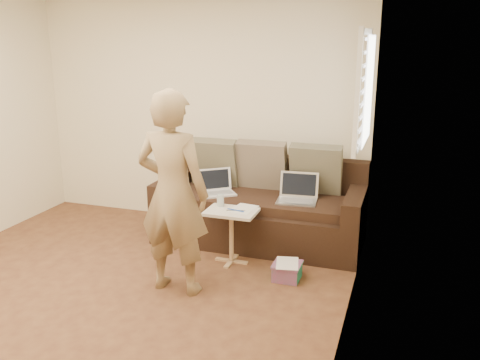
{
  "coord_description": "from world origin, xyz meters",
  "views": [
    {
      "loc": [
        2.35,
        -3.24,
        2.14
      ],
      "look_at": [
        0.8,
        1.4,
        0.78
      ],
      "focal_mm": 38.1,
      "sensor_mm": 36.0,
      "label": 1
    }
  ],
  "objects_px": {
    "person": "(173,193)",
    "drinking_glass": "(220,200)",
    "laptop_white": "(218,194)",
    "laptop_silver": "(296,202)",
    "side_table": "(231,236)",
    "sofa": "(260,204)",
    "striped_box": "(287,271)"
  },
  "relations": [
    {
      "from": "laptop_white",
      "to": "drinking_glass",
      "type": "height_order",
      "value": "drinking_glass"
    },
    {
      "from": "laptop_silver",
      "to": "side_table",
      "type": "height_order",
      "value": "laptop_silver"
    },
    {
      "from": "person",
      "to": "side_table",
      "type": "distance_m",
      "value": 0.96
    },
    {
      "from": "laptop_white",
      "to": "person",
      "type": "relative_size",
      "value": 0.2
    },
    {
      "from": "sofa",
      "to": "striped_box",
      "type": "height_order",
      "value": "sofa"
    },
    {
      "from": "laptop_silver",
      "to": "person",
      "type": "relative_size",
      "value": 0.23
    },
    {
      "from": "sofa",
      "to": "laptop_silver",
      "type": "distance_m",
      "value": 0.45
    },
    {
      "from": "laptop_silver",
      "to": "person",
      "type": "height_order",
      "value": "person"
    },
    {
      "from": "striped_box",
      "to": "drinking_glass",
      "type": "bearing_deg",
      "value": 159.54
    },
    {
      "from": "laptop_silver",
      "to": "laptop_white",
      "type": "height_order",
      "value": "laptop_silver"
    },
    {
      "from": "laptop_white",
      "to": "laptop_silver",
      "type": "bearing_deg",
      "value": -37.34
    },
    {
      "from": "laptop_silver",
      "to": "side_table",
      "type": "xyz_separation_m",
      "value": [
        -0.53,
        -0.51,
        -0.25
      ]
    },
    {
      "from": "striped_box",
      "to": "laptop_silver",
      "type": "bearing_deg",
      "value": 96.56
    },
    {
      "from": "laptop_silver",
      "to": "person",
      "type": "bearing_deg",
      "value": -129.35
    },
    {
      "from": "sofa",
      "to": "side_table",
      "type": "distance_m",
      "value": 0.65
    },
    {
      "from": "laptop_white",
      "to": "side_table",
      "type": "bearing_deg",
      "value": -94.33
    },
    {
      "from": "striped_box",
      "to": "sofa",
      "type": "bearing_deg",
      "value": 121.73
    },
    {
      "from": "sofa",
      "to": "person",
      "type": "distance_m",
      "value": 1.44
    },
    {
      "from": "sofa",
      "to": "drinking_glass",
      "type": "distance_m",
      "value": 0.62
    },
    {
      "from": "side_table",
      "to": "sofa",
      "type": "bearing_deg",
      "value": 80.42
    },
    {
      "from": "laptop_silver",
      "to": "drinking_glass",
      "type": "height_order",
      "value": "drinking_glass"
    },
    {
      "from": "sofa",
      "to": "laptop_silver",
      "type": "relative_size",
      "value": 5.48
    },
    {
      "from": "sofa",
      "to": "striped_box",
      "type": "bearing_deg",
      "value": -58.27
    },
    {
      "from": "person",
      "to": "drinking_glass",
      "type": "bearing_deg",
      "value": -97.77
    },
    {
      "from": "person",
      "to": "striped_box",
      "type": "distance_m",
      "value": 1.3
    },
    {
      "from": "side_table",
      "to": "laptop_silver",
      "type": "bearing_deg",
      "value": 44.06
    },
    {
      "from": "drinking_glass",
      "to": "side_table",
      "type": "bearing_deg",
      "value": -31.67
    },
    {
      "from": "sofa",
      "to": "person",
      "type": "height_order",
      "value": "person"
    },
    {
      "from": "sofa",
      "to": "laptop_white",
      "type": "bearing_deg",
      "value": -165.12
    },
    {
      "from": "sofa",
      "to": "laptop_silver",
      "type": "xyz_separation_m",
      "value": [
        0.42,
        -0.11,
        0.1
      ]
    },
    {
      "from": "drinking_glass",
      "to": "striped_box",
      "type": "distance_m",
      "value": 0.96
    },
    {
      "from": "laptop_silver",
      "to": "side_table",
      "type": "distance_m",
      "value": 0.78
    }
  ]
}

